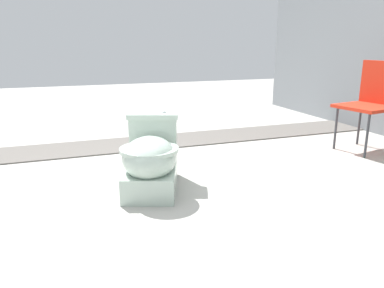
{
  "coord_description": "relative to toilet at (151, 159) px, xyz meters",
  "views": [
    {
      "loc": [
        2.38,
        -0.5,
        1.0
      ],
      "look_at": [
        -0.04,
        0.36,
        0.3
      ],
      "focal_mm": 35.0,
      "sensor_mm": 36.0,
      "label": 1
    }
  ],
  "objects": [
    {
      "name": "folding_chair_left",
      "position": [
        -0.29,
        2.21,
        0.29
      ],
      "size": [
        0.51,
        0.51,
        0.83
      ],
      "rotation": [
        0.0,
        0.0,
        -1.4
      ],
      "color": "red",
      "rests_on": "ground"
    },
    {
      "name": "toilet",
      "position": [
        0.0,
        0.0,
        0.0
      ],
      "size": [
        0.72,
        0.56,
        0.52
      ],
      "rotation": [
        0.0,
        0.0,
        -0.35
      ],
      "color": "#B2C6B7",
      "rests_on": "ground"
    },
    {
      "name": "gravel_strip",
      "position": [
        -1.23,
        0.44,
        -0.21
      ],
      "size": [
        0.56,
        8.0,
        0.01
      ],
      "primitive_type": "cube",
      "color": "#605B56",
      "rests_on": "ground"
    },
    {
      "name": "ground_plane",
      "position": [
        0.04,
        -0.06,
        -0.22
      ],
      "size": [
        14.0,
        14.0,
        0.0
      ],
      "primitive_type": "plane",
      "color": "#A8A59E"
    }
  ]
}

